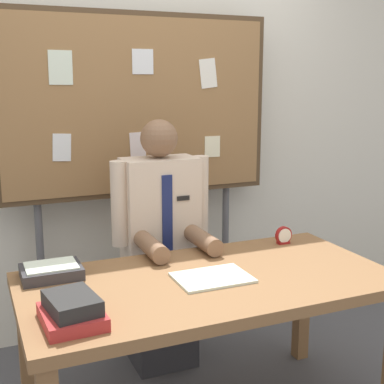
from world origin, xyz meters
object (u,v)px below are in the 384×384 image
object	(u,v)px
open_notebook	(212,278)
desk_clock	(284,236)
book_stack	(72,311)
desk	(209,296)
bulletin_board	(138,110)
person	(161,255)
paper_tray	(51,271)

from	to	relation	value
open_notebook	desk_clock	world-z (taller)	desk_clock
book_stack	desk_clock	world-z (taller)	book_stack
desk	open_notebook	bearing A→B (deg)	-69.24
bulletin_board	desk_clock	world-z (taller)	bulletin_board
person	desk_clock	size ratio (longest dim) A/B	14.85
paper_tray	desk_clock	bearing A→B (deg)	0.67
paper_tray	open_notebook	bearing A→B (deg)	-24.89
desk	book_stack	xyz separation A→B (m)	(-0.64, -0.21, 0.13)
book_stack	paper_tray	size ratio (longest dim) A/B	1.03
desk	bulletin_board	world-z (taller)	bulletin_board
bulletin_board	book_stack	size ratio (longest dim) A/B	7.35
person	bulletin_board	distance (m)	0.85
book_stack	open_notebook	size ratio (longest dim) A/B	0.82
person	book_stack	size ratio (longest dim) A/B	5.17
book_stack	desk	bearing A→B (deg)	18.24
person	desk_clock	distance (m)	0.67
paper_tray	bulletin_board	bearing A→B (deg)	47.90
book_stack	paper_tray	xyz separation A→B (m)	(0.00, 0.49, -0.02)
open_notebook	desk_clock	size ratio (longest dim) A/B	3.49
open_notebook	book_stack	bearing A→B (deg)	-163.58
book_stack	desk_clock	distance (m)	1.31
open_notebook	paper_tray	world-z (taller)	paper_tray
person	bulletin_board	world-z (taller)	bulletin_board
desk	book_stack	bearing A→B (deg)	-161.76
desk_clock	open_notebook	bearing A→B (deg)	-151.06
book_stack	open_notebook	xyz separation A→B (m)	(0.65, 0.19, -0.04)
open_notebook	desk_clock	xyz separation A→B (m)	(0.57, 0.31, 0.04)
bulletin_board	book_stack	distance (m)	1.50
person	desk_clock	world-z (taller)	person
bulletin_board	paper_tray	xyz separation A→B (m)	(-0.64, -0.71, -0.66)
person	paper_tray	bearing A→B (deg)	-151.84
desk	paper_tray	bearing A→B (deg)	156.34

